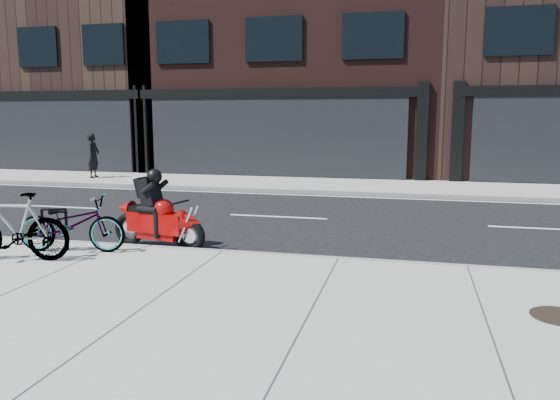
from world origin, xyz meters
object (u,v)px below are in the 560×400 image
(bike_rack, at_px, (55,225))
(bicycle_rear, at_px, (14,227))
(motorcycle, at_px, (162,217))
(bicycle_front, at_px, (72,224))
(pedestrian, at_px, (93,156))
(manhole_cover, at_px, (560,316))

(bike_rack, height_order, bicycle_rear, bicycle_rear)
(bike_rack, distance_m, motorcycle, 1.82)
(bicycle_front, height_order, bicycle_rear, bicycle_rear)
(bicycle_front, relative_size, motorcycle, 0.93)
(bicycle_front, distance_m, pedestrian, 11.63)
(bicycle_front, bearing_deg, motorcycle, -60.75)
(bicycle_rear, height_order, pedestrian, pedestrian)
(motorcycle, bearing_deg, bicycle_rear, -124.95)
(bicycle_rear, relative_size, motorcycle, 0.92)
(pedestrian, bearing_deg, manhole_cover, -137.08)
(bicycle_rear, relative_size, pedestrian, 1.11)
(bike_rack, height_order, pedestrian, pedestrian)
(motorcycle, bearing_deg, pedestrian, 138.96)
(motorcycle, bearing_deg, bike_rack, -136.45)
(bike_rack, relative_size, bicycle_rear, 0.41)
(bike_rack, height_order, motorcycle, motorcycle)
(bicycle_rear, xyz_separation_m, motorcycle, (1.74, 1.70, -0.08))
(bicycle_rear, height_order, motorcycle, motorcycle)
(bicycle_rear, xyz_separation_m, pedestrian, (-5.36, 10.72, 0.27))
(bicycle_rear, distance_m, manhole_cover, 7.93)
(motorcycle, distance_m, pedestrian, 11.49)
(bicycle_rear, relative_size, manhole_cover, 2.78)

